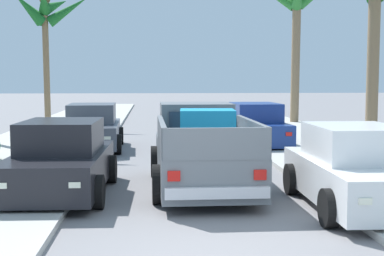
% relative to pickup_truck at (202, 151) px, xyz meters
% --- Properties ---
extents(ground_plane, '(160.00, 160.00, 0.00)m').
position_rel_pickup_truck_xyz_m(ground_plane, '(-0.20, -4.81, -0.81)').
color(ground_plane, slate).
extents(sidewalk_left, '(4.61, 60.00, 0.12)m').
position_rel_pickup_truck_xyz_m(sidewalk_left, '(-4.92, 7.19, -0.75)').
color(sidewalk_left, '#B2AFA8').
rests_on(sidewalk_left, ground).
extents(sidewalk_right, '(4.61, 60.00, 0.12)m').
position_rel_pickup_truck_xyz_m(sidewalk_right, '(4.52, 7.19, -0.75)').
color(sidewalk_right, '#B2AFA8').
rests_on(sidewalk_right, ground).
extents(curb_left, '(0.16, 60.00, 0.10)m').
position_rel_pickup_truck_xyz_m(curb_left, '(-4.01, 7.19, -0.76)').
color(curb_left, silver).
rests_on(curb_left, ground).
extents(curb_right, '(0.16, 60.00, 0.10)m').
position_rel_pickup_truck_xyz_m(curb_right, '(3.62, 7.19, -0.76)').
color(curb_right, silver).
rests_on(curb_right, ground).
extents(pickup_truck, '(2.25, 5.23, 1.80)m').
position_rel_pickup_truck_xyz_m(pickup_truck, '(0.00, 0.00, 0.00)').
color(pickup_truck, slate).
rests_on(pickup_truck, ground).
extents(car_left_near, '(2.11, 4.30, 1.54)m').
position_rel_pickup_truck_xyz_m(car_left_near, '(-2.97, -0.59, -0.10)').
color(car_left_near, black).
rests_on(car_left_near, ground).
extents(car_right_near, '(2.14, 4.31, 1.54)m').
position_rel_pickup_truck_xyz_m(car_right_near, '(2.52, 7.14, -0.10)').
color(car_right_near, navy).
rests_on(car_right_near, ground).
extents(car_left_mid, '(2.08, 4.28, 1.54)m').
position_rel_pickup_truck_xyz_m(car_left_mid, '(2.68, -2.19, -0.10)').
color(car_left_mid, silver).
rests_on(car_left_mid, ground).
extents(car_right_mid, '(2.11, 4.30, 1.54)m').
position_rel_pickup_truck_xyz_m(car_right_mid, '(-3.10, 6.78, -0.10)').
color(car_right_mid, '#474C56').
rests_on(car_right_mid, ground).
extents(palm_tree_left_fore, '(3.51, 3.52, 6.41)m').
position_rel_pickup_truck_xyz_m(palm_tree_left_fore, '(6.58, 6.83, 4.27)').
color(palm_tree_left_fore, '#846B4C').
rests_on(palm_tree_left_fore, ground).
extents(palm_tree_right_fore, '(3.79, 3.31, 6.52)m').
position_rel_pickup_truck_xyz_m(palm_tree_right_fore, '(-6.06, 15.19, 4.56)').
color(palm_tree_right_fore, brown).
rests_on(palm_tree_right_fore, ground).
extents(palm_tree_left_mid, '(3.83, 3.88, 7.41)m').
position_rel_pickup_truck_xyz_m(palm_tree_left_mid, '(6.31, 16.36, 5.16)').
color(palm_tree_left_mid, '#846B4C').
rests_on(palm_tree_left_mid, ground).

